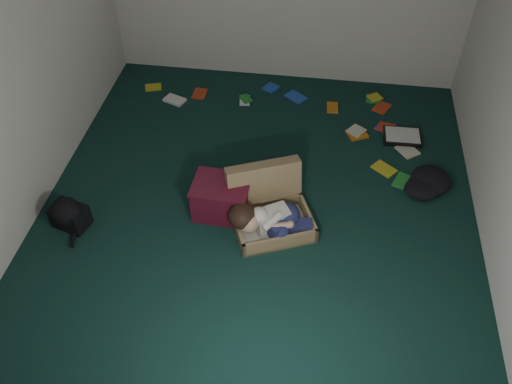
# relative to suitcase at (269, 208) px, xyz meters

# --- Properties ---
(floor) EXTENTS (4.50, 4.50, 0.00)m
(floor) POSITION_rel_suitcase_xyz_m (-0.12, 0.13, -0.15)
(floor) COLOR #102E29
(floor) RESTS_ON ground
(wall_front) EXTENTS (4.50, 0.00, 4.50)m
(wall_front) POSITION_rel_suitcase_xyz_m (-0.12, -2.12, 1.15)
(wall_front) COLOR silver
(wall_front) RESTS_ON ground
(wall_left) EXTENTS (0.00, 4.50, 4.50)m
(wall_left) POSITION_rel_suitcase_xyz_m (-2.12, 0.13, 1.15)
(wall_left) COLOR silver
(wall_left) RESTS_ON ground
(suitcase) EXTENTS (0.88, 0.88, 0.50)m
(suitcase) POSITION_rel_suitcase_xyz_m (0.00, 0.00, 0.00)
(suitcase) COLOR #947C51
(suitcase) RESTS_ON floor
(person) EXTENTS (0.75, 0.40, 0.31)m
(person) POSITION_rel_suitcase_xyz_m (0.02, -0.18, 0.04)
(person) COLOR silver
(person) RESTS_ON suitcase
(maroon_bin) EXTENTS (0.53, 0.42, 0.35)m
(maroon_bin) POSITION_rel_suitcase_xyz_m (-0.44, 0.04, 0.03)
(maroon_bin) COLOR #531022
(maroon_bin) RESTS_ON floor
(backpack) EXTENTS (0.46, 0.41, 0.23)m
(backpack) POSITION_rel_suitcase_xyz_m (-1.76, -0.31, -0.03)
(backpack) COLOR black
(backpack) RESTS_ON floor
(clothing_pile) EXTENTS (0.47, 0.41, 0.13)m
(clothing_pile) POSITION_rel_suitcase_xyz_m (1.44, 0.57, -0.08)
(clothing_pile) COLOR black
(clothing_pile) RESTS_ON floor
(paper_tray) EXTENTS (0.40, 0.30, 0.06)m
(paper_tray) POSITION_rel_suitcase_xyz_m (1.26, 1.35, -0.12)
(paper_tray) COLOR black
(paper_tray) RESTS_ON floor
(book_scatter) EXTENTS (3.11, 1.63, 0.02)m
(book_scatter) POSITION_rel_suitcase_xyz_m (0.24, 1.60, -0.14)
(book_scatter) COLOR gold
(book_scatter) RESTS_ON floor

